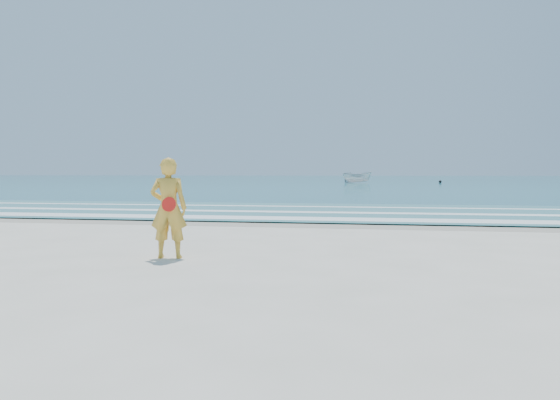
# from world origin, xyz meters

# --- Properties ---
(ground) EXTENTS (400.00, 400.00, 0.00)m
(ground) POSITION_xyz_m (0.00, 0.00, 0.00)
(ground) COLOR silver
(ground) RESTS_ON ground
(wet_sand) EXTENTS (400.00, 2.40, 0.00)m
(wet_sand) POSITION_xyz_m (0.00, 9.00, 0.00)
(wet_sand) COLOR #B2A893
(wet_sand) RESTS_ON ground
(ocean) EXTENTS (400.00, 190.00, 0.04)m
(ocean) POSITION_xyz_m (0.00, 105.00, 0.02)
(ocean) COLOR #19727F
(ocean) RESTS_ON ground
(shallow) EXTENTS (400.00, 10.00, 0.01)m
(shallow) POSITION_xyz_m (0.00, 14.00, 0.04)
(shallow) COLOR #59B7AD
(shallow) RESTS_ON ocean
(foam_near) EXTENTS (400.00, 1.40, 0.01)m
(foam_near) POSITION_xyz_m (0.00, 10.30, 0.05)
(foam_near) COLOR white
(foam_near) RESTS_ON shallow
(foam_mid) EXTENTS (400.00, 0.90, 0.01)m
(foam_mid) POSITION_xyz_m (0.00, 13.20, 0.05)
(foam_mid) COLOR white
(foam_mid) RESTS_ON shallow
(foam_far) EXTENTS (400.00, 0.60, 0.01)m
(foam_far) POSITION_xyz_m (0.00, 16.50, 0.05)
(foam_far) COLOR white
(foam_far) RESTS_ON shallow
(boat) EXTENTS (4.39, 2.75, 1.59)m
(boat) POSITION_xyz_m (-0.75, 68.57, 0.83)
(boat) COLOR silver
(boat) RESTS_ON ocean
(buoy) EXTENTS (0.40, 0.40, 0.40)m
(buoy) POSITION_xyz_m (10.42, 69.40, 0.24)
(buoy) COLOR black
(buoy) RESTS_ON ocean
(woman) EXTENTS (0.75, 0.55, 1.88)m
(woman) POSITION_xyz_m (-1.66, 1.96, 0.94)
(woman) COLOR gold
(woman) RESTS_ON ground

